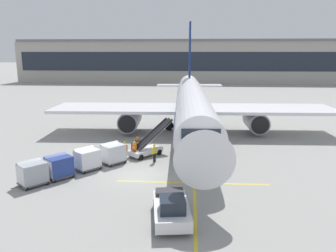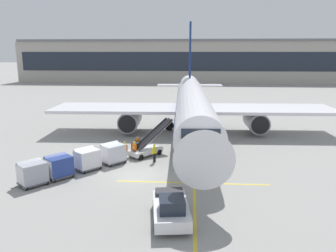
{
  "view_description": "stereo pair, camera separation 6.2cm",
  "coord_description": "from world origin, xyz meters",
  "views": [
    {
      "loc": [
        4.34,
        -25.97,
        10.04
      ],
      "look_at": [
        2.09,
        6.43,
        2.85
      ],
      "focal_mm": 35.85,
      "sensor_mm": 36.0,
      "label": 1
    },
    {
      "loc": [
        4.4,
        -25.96,
        10.04
      ],
      "look_at": [
        2.09,
        6.43,
        2.85
      ],
      "focal_mm": 35.85,
      "sensor_mm": 36.0,
      "label": 2
    }
  ],
  "objects": [
    {
      "name": "ground_plane",
      "position": [
        0.0,
        0.0,
        0.0
      ],
      "size": [
        600.0,
        600.0,
        0.0
      ],
      "primitive_type": "plane",
      "color": "gray"
    },
    {
      "name": "parked_airplane",
      "position": [
        4.52,
        15.83,
        3.57
      ],
      "size": [
        35.32,
        45.8,
        15.04
      ],
      "color": "white",
      "rests_on": "ground"
    },
    {
      "name": "belt_loader",
      "position": [
        0.04,
        5.71,
        0.91
      ],
      "size": [
        4.34,
        4.68,
        3.36
      ],
      "color": "silver",
      "rests_on": "ground"
    },
    {
      "name": "baggage_cart_lead",
      "position": [
        -2.76,
        3.05,
        1.0
      ],
      "size": [
        2.52,
        2.58,
        1.91
      ],
      "color": "#515156",
      "rests_on": "ground"
    },
    {
      "name": "baggage_cart_second",
      "position": [
        -4.59,
        1.23,
        1.0
      ],
      "size": [
        2.52,
        2.58,
        1.91
      ],
      "color": "#515156",
      "rests_on": "ground"
    },
    {
      "name": "baggage_cart_third",
      "position": [
        -6.3,
        -0.84,
        1.0
      ],
      "size": [
        2.52,
        2.58,
        1.91
      ],
      "color": "#515156",
      "rests_on": "ground"
    },
    {
      "name": "baggage_cart_fourth",
      "position": [
        -7.72,
        -2.48,
        1.0
      ],
      "size": [
        2.52,
        2.58,
        1.91
      ],
      "color": "#515156",
      "rests_on": "ground"
    },
    {
      "name": "pushback_tug",
      "position": [
        3.26,
        -7.38,
        0.83
      ],
      "size": [
        2.66,
        4.64,
        1.83
      ],
      "color": "silver",
      "rests_on": "ground"
    },
    {
      "name": "ground_crew_by_loader",
      "position": [
        1.01,
        3.65,
        1.0
      ],
      "size": [
        0.4,
        0.5,
        1.74
      ],
      "color": "black",
      "rests_on": "ground"
    },
    {
      "name": "ground_crew_by_carts",
      "position": [
        -1.89,
        4.32,
        1.0
      ],
      "size": [
        0.52,
        0.39,
        1.74
      ],
      "color": "#514C42",
      "rests_on": "ground"
    },
    {
      "name": "ground_crew_marshaller",
      "position": [
        -1.01,
        4.58,
        1.0
      ],
      "size": [
        0.46,
        0.43,
        1.74
      ],
      "color": "black",
      "rests_on": "ground"
    },
    {
      "name": "safety_cone_engine_keepout",
      "position": [
        -1.77,
        11.02,
        0.35
      ],
      "size": [
        0.63,
        0.63,
        0.71
      ],
      "color": "black",
      "rests_on": "ground"
    },
    {
      "name": "apron_guidance_line_lead_in",
      "position": [
        4.7,
        15.01,
        0.0
      ],
      "size": [
        0.2,
        110.0,
        0.01
      ],
      "color": "yellow",
      "rests_on": "ground"
    },
    {
      "name": "apron_guidance_line_stop_bar",
      "position": [
        4.55,
        -1.22,
        0.0
      ],
      "size": [
        12.0,
        0.2,
        0.01
      ],
      "color": "yellow",
      "rests_on": "ground"
    },
    {
      "name": "terminal_building",
      "position": [
        14.97,
        91.77,
        7.0
      ],
      "size": [
        138.05,
        16.5,
        14.1
      ],
      "color": "#A8A399",
      "rests_on": "ground"
    }
  ]
}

